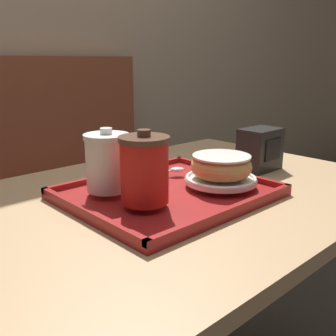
{
  "coord_description": "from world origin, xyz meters",
  "views": [
    {
      "loc": [
        -0.58,
        -0.6,
        0.98
      ],
      "look_at": [
        -0.04,
        -0.02,
        0.77
      ],
      "focal_mm": 42.0,
      "sensor_mm": 36.0,
      "label": 1
    }
  ],
  "objects_px": {
    "spoon": "(166,170)",
    "napkin_dispenser": "(260,149)",
    "coffee_cup_rear": "(107,162)",
    "donut_chocolate_glazed": "(221,166)",
    "coffee_cup_front": "(144,169)"
  },
  "relations": [
    {
      "from": "coffee_cup_rear",
      "to": "donut_chocolate_glazed",
      "type": "xyz_separation_m",
      "value": [
        0.21,
        -0.13,
        -0.02
      ]
    },
    {
      "from": "donut_chocolate_glazed",
      "to": "coffee_cup_rear",
      "type": "bearing_deg",
      "value": 149.02
    },
    {
      "from": "spoon",
      "to": "napkin_dispenser",
      "type": "height_order",
      "value": "napkin_dispenser"
    },
    {
      "from": "coffee_cup_rear",
      "to": "napkin_dispenser",
      "type": "relative_size",
      "value": 1.17
    },
    {
      "from": "coffee_cup_front",
      "to": "spoon",
      "type": "distance_m",
      "value": 0.21
    },
    {
      "from": "donut_chocolate_glazed",
      "to": "napkin_dispenser",
      "type": "xyz_separation_m",
      "value": [
        0.22,
        0.05,
        -0.01
      ]
    },
    {
      "from": "spoon",
      "to": "napkin_dispenser",
      "type": "relative_size",
      "value": 1.31
    },
    {
      "from": "donut_chocolate_glazed",
      "to": "napkin_dispenser",
      "type": "height_order",
      "value": "napkin_dispenser"
    },
    {
      "from": "napkin_dispenser",
      "to": "coffee_cup_rear",
      "type": "bearing_deg",
      "value": 170.42
    },
    {
      "from": "coffee_cup_rear",
      "to": "spoon",
      "type": "relative_size",
      "value": 0.89
    },
    {
      "from": "coffee_cup_rear",
      "to": "spoon",
      "type": "distance_m",
      "value": 0.18
    },
    {
      "from": "donut_chocolate_glazed",
      "to": "spoon",
      "type": "xyz_separation_m",
      "value": [
        -0.03,
        0.14,
        -0.03
      ]
    },
    {
      "from": "spoon",
      "to": "napkin_dispenser",
      "type": "xyz_separation_m",
      "value": [
        0.26,
        -0.09,
        0.03
      ]
    },
    {
      "from": "coffee_cup_front",
      "to": "spoon",
      "type": "height_order",
      "value": "coffee_cup_front"
    },
    {
      "from": "donut_chocolate_glazed",
      "to": "spoon",
      "type": "relative_size",
      "value": 0.92
    }
  ]
}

